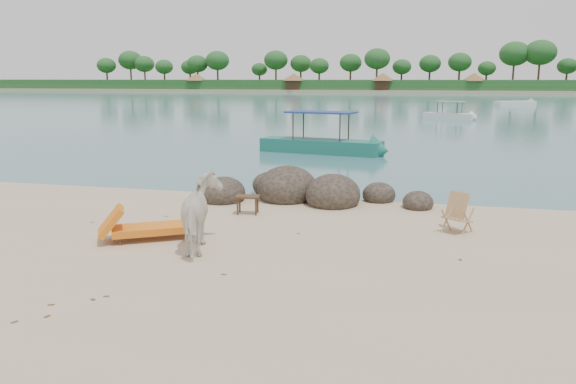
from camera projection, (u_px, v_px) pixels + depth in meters
The scene contains 12 objects.
water at pixel (406, 99), 96.45m from camera, with size 400.00×400.00×0.00m, color #346169.
far_shore at pixel (416, 90), 172.60m from camera, with size 420.00×90.00×1.40m, color tan.
far_scenery at pixel (413, 80), 140.27m from camera, with size 420.00×18.00×9.50m.
boulders at pixel (300, 192), 16.08m from camera, with size 6.44×3.03×1.30m.
cow at pixel (203, 214), 11.29m from camera, with size 0.82×1.81×1.52m, color white.
side_table at pixel (248, 206), 14.39m from camera, with size 0.59×0.38×0.47m, color #332514, non-canonical shape.
lounge_chair at pixel (154, 225), 12.15m from camera, with size 2.18×0.76×0.66m, color orange, non-canonical shape.
deck_chair at pixel (457, 215), 12.63m from camera, with size 0.56×0.61×0.87m, color tan, non-canonical shape.
boat_near at pixel (321, 118), 26.52m from camera, with size 6.55×1.47×3.18m, color #1A6557, non-canonical shape.
boat_mid at pixel (450, 104), 49.05m from camera, with size 5.09×1.15×2.50m, color silver, non-canonical shape.
boat_far at pixel (515, 103), 72.78m from camera, with size 6.23×1.40×0.72m, color silver, non-canonical shape.
dead_leaves at pixel (123, 269), 10.31m from camera, with size 8.64×6.42×0.00m.
Camera 1 is at (3.54, -9.73, 3.45)m, focal length 35.00 mm.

